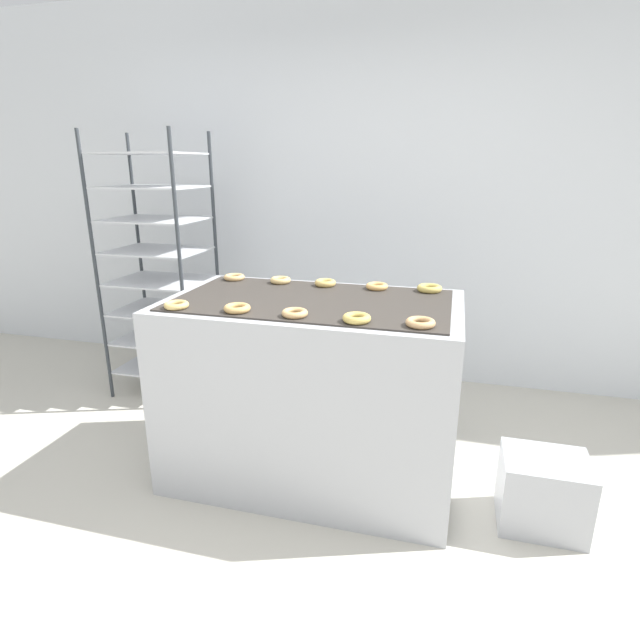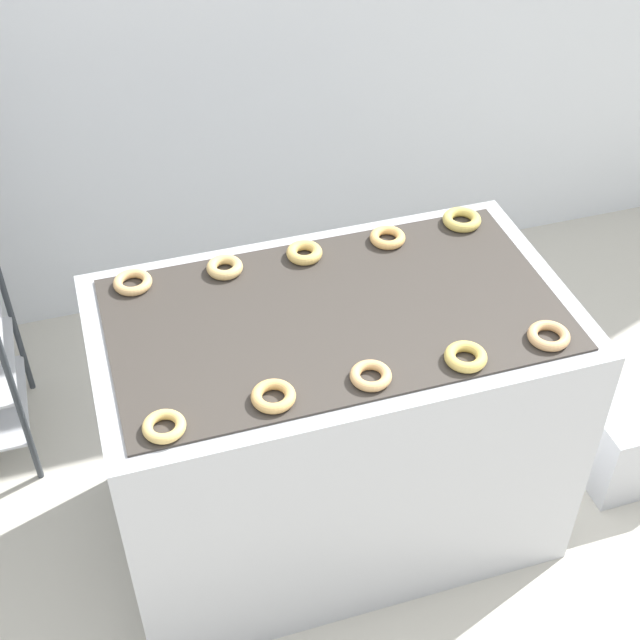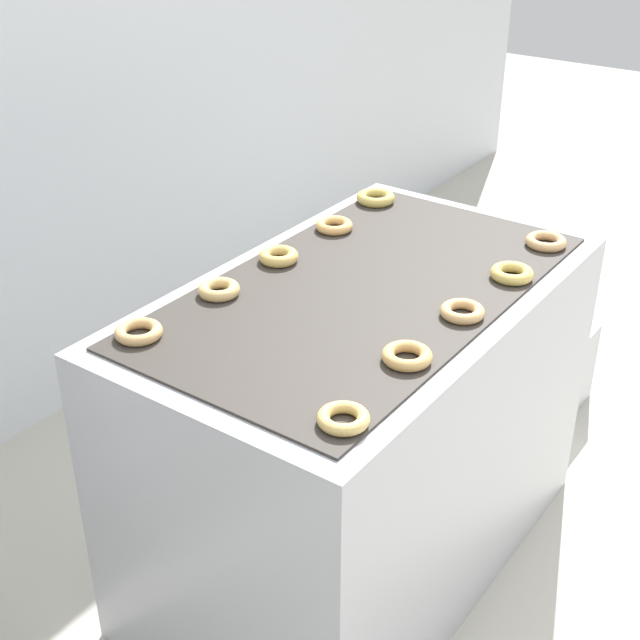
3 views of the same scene
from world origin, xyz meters
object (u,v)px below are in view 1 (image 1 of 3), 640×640
object	(u,v)px
fryer_machine	(313,389)
donut_near_center	(295,313)
donut_near_right	(357,318)
donut_far_left	(280,280)
glaze_bin	(543,492)
donut_far_center	(325,283)
baking_rack_cart	(159,266)
donut_far_right	(377,286)
donut_far_leftmost	(234,277)
donut_near_leftmost	(176,305)
donut_near_left	(237,308)
donut_far_rightmost	(429,288)
donut_near_rightmost	(420,323)

from	to	relation	value
fryer_machine	donut_near_center	xyz separation A→B (m)	(0.01, -0.30, 0.50)
donut_near_right	donut_far_left	bearing A→B (deg)	132.60
glaze_bin	donut_near_center	xyz separation A→B (m)	(-1.13, -0.16, 0.81)
donut_far_center	baking_rack_cart	bearing A→B (deg)	160.93
donut_far_center	donut_far_right	size ratio (longest dim) A/B	0.99
donut_far_leftmost	donut_far_right	world-z (taller)	donut_far_right
glaze_bin	donut_near_right	world-z (taller)	donut_near_right
donut_far_right	donut_far_center	bearing A→B (deg)	-179.82
donut_near_leftmost	donut_near_left	xyz separation A→B (m)	(0.29, 0.02, 0.00)
donut_near_right	donut_far_rightmost	bearing A→B (deg)	66.77
donut_near_rightmost	donut_far_right	size ratio (longest dim) A/B	1.05
baking_rack_cart	donut_near_center	bearing A→B (deg)	-38.02
fryer_machine	donut_near_center	bearing A→B (deg)	-88.88
glaze_bin	donut_near_leftmost	distance (m)	1.89
donut_near_leftmost	donut_far_center	world-z (taller)	donut_far_center
donut_far_right	donut_far_rightmost	xyz separation A→B (m)	(0.27, 0.02, 0.00)
baking_rack_cart	donut_near_right	size ratio (longest dim) A/B	15.10
glaze_bin	donut_near_rightmost	distance (m)	1.02
donut_near_leftmost	donut_near_center	size ratio (longest dim) A/B	0.98
glaze_bin	donut_near_left	distance (m)	1.63
baking_rack_cart	donut_far_right	size ratio (longest dim) A/B	15.58
glaze_bin	donut_far_rightmost	distance (m)	1.10
donut_near_rightmost	donut_far_right	xyz separation A→B (m)	(-0.27, 0.59, 0.00)
fryer_machine	donut_near_center	size ratio (longest dim) A/B	12.55
donut_near_left	donut_far_left	distance (m)	0.59
donut_far_leftmost	donut_far_right	distance (m)	0.83
donut_far_leftmost	fryer_machine	bearing A→B (deg)	-28.86
donut_near_leftmost	donut_near_right	distance (m)	0.84
glaze_bin	donut_far_rightmost	bearing A→B (deg)	142.72
donut_near_center	donut_near_rightmost	bearing A→B (deg)	0.20
donut_near_right	donut_near_center	bearing A→B (deg)	178.08
donut_near_right	donut_far_leftmost	bearing A→B (deg)	143.88
donut_far_leftmost	donut_far_left	world-z (taller)	donut_far_left
donut_near_right	donut_near_rightmost	xyz separation A→B (m)	(0.26, 0.01, -0.00)
fryer_machine	donut_near_leftmost	world-z (taller)	donut_near_leftmost
donut_near_leftmost	donut_near_rightmost	bearing A→B (deg)	0.97
donut_near_right	donut_far_center	size ratio (longest dim) A/B	1.04
donut_near_right	donut_far_right	distance (m)	0.60
donut_near_leftmost	donut_near_center	xyz separation A→B (m)	(0.57, 0.02, 0.00)
donut_near_left	donut_near_rightmost	bearing A→B (deg)	-0.06
donut_near_left	donut_far_rightmost	xyz separation A→B (m)	(0.81, 0.61, 0.00)
donut_far_leftmost	donut_far_right	xyz separation A→B (m)	(0.83, -0.01, 0.00)
donut_far_center	donut_near_leftmost	bearing A→B (deg)	-132.50
donut_near_center	donut_far_rightmost	size ratio (longest dim) A/B	0.90
donut_near_center	donut_far_rightmost	bearing A→B (deg)	48.33
fryer_machine	donut_near_left	xyz separation A→B (m)	(-0.27, -0.29, 0.50)
baking_rack_cart	donut_near_center	world-z (taller)	baking_rack_cart
baking_rack_cart	donut_far_rightmost	distance (m)	1.93
donut_near_leftmost	donut_far_leftmost	size ratio (longest dim) A/B	0.95
donut_near_leftmost	donut_far_right	distance (m)	1.03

